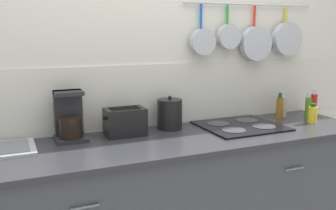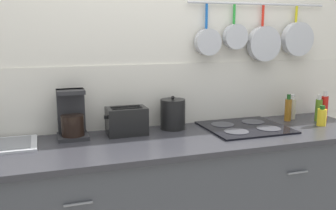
% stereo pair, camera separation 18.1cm
% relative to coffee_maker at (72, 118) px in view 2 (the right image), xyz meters
% --- Properties ---
extents(wall_back, '(7.20, 0.15, 2.60)m').
position_rel_coffee_maker_xyz_m(wall_back, '(0.62, 0.15, 0.26)').
color(wall_back, silver).
rests_on(wall_back, ground_plane).
extents(cabinet_base, '(2.59, 0.64, 0.86)m').
position_rel_coffee_maker_xyz_m(cabinet_base, '(0.62, -0.22, -0.59)').
color(cabinet_base, '#3F4247').
rests_on(cabinet_base, ground_plane).
extents(countertop, '(2.63, 0.67, 0.03)m').
position_rel_coffee_maker_xyz_m(countertop, '(0.62, -0.22, -0.14)').
color(countertop, '#2D2D33').
rests_on(countertop, cabinet_base).
extents(coffee_maker, '(0.18, 0.18, 0.30)m').
position_rel_coffee_maker_xyz_m(coffee_maker, '(0.00, 0.00, 0.00)').
color(coffee_maker, '#262628').
rests_on(coffee_maker, countertop).
extents(toaster, '(0.27, 0.16, 0.18)m').
position_rel_coffee_maker_xyz_m(toaster, '(0.33, -0.04, -0.04)').
color(toaster, black).
rests_on(toaster, countertop).
extents(kettle, '(0.17, 0.17, 0.23)m').
position_rel_coffee_maker_xyz_m(kettle, '(0.66, 0.00, -0.02)').
color(kettle, black).
rests_on(kettle, countertop).
extents(cooktop, '(0.54, 0.49, 0.01)m').
position_rel_coffee_maker_xyz_m(cooktop, '(1.13, -0.15, -0.12)').
color(cooktop, black).
rests_on(cooktop, countertop).
extents(bottle_hot_sauce, '(0.05, 0.05, 0.20)m').
position_rel_coffee_maker_xyz_m(bottle_hot_sauce, '(1.54, -0.06, -0.04)').
color(bottle_hot_sauce, '#8C5919').
rests_on(bottle_hot_sauce, countertop).
extents(bottle_vinegar, '(0.06, 0.06, 0.19)m').
position_rel_coffee_maker_xyz_m(bottle_vinegar, '(1.60, -0.02, -0.04)').
color(bottle_vinegar, '#BFB799').
rests_on(bottle_vinegar, countertop).
extents(bottle_cooking_wine, '(0.06, 0.06, 0.14)m').
position_rel_coffee_maker_xyz_m(bottle_cooking_wine, '(1.67, -0.25, -0.06)').
color(bottle_cooking_wine, yellow).
rests_on(bottle_cooking_wine, countertop).
extents(bottle_dish_soap, '(0.05, 0.05, 0.20)m').
position_rel_coffee_maker_xyz_m(bottle_dish_soap, '(1.74, -0.14, -0.04)').
color(bottle_dish_soap, '#4C721E').
rests_on(bottle_dish_soap, countertop).
extents(bottle_olive_oil, '(0.05, 0.05, 0.22)m').
position_rel_coffee_maker_xyz_m(bottle_olive_oil, '(1.80, -0.13, -0.03)').
color(bottle_olive_oil, red).
rests_on(bottle_olive_oil, countertop).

